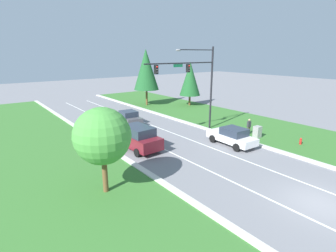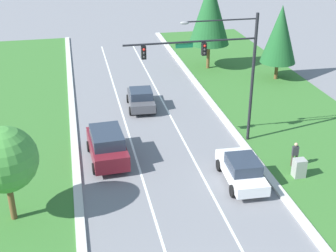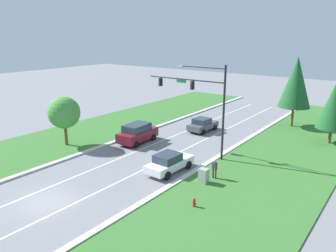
# 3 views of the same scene
# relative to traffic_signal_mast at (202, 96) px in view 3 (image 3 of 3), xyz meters

# --- Properties ---
(ground_plane) EXTENTS (160.00, 160.00, 0.00)m
(ground_plane) POSITION_rel_traffic_signal_mast_xyz_m (-3.85, -14.49, -5.86)
(ground_plane) COLOR slate
(curb_strip_right) EXTENTS (0.50, 90.00, 0.15)m
(curb_strip_right) POSITION_rel_traffic_signal_mast_xyz_m (1.80, -14.49, -5.78)
(curb_strip_right) COLOR beige
(curb_strip_right) RESTS_ON ground_plane
(curb_strip_left) EXTENTS (0.50, 90.00, 0.15)m
(curb_strip_left) POSITION_rel_traffic_signal_mast_xyz_m (-9.50, -14.49, -5.78)
(curb_strip_left) COLOR beige
(curb_strip_left) RESTS_ON ground_plane
(lane_stripe_inner_left) EXTENTS (0.14, 81.00, 0.01)m
(lane_stripe_inner_left) POSITION_rel_traffic_signal_mast_xyz_m (-5.65, -14.49, -5.85)
(lane_stripe_inner_left) COLOR white
(lane_stripe_inner_left) RESTS_ON ground_plane
(lane_stripe_inner_right) EXTENTS (0.14, 81.00, 0.01)m
(lane_stripe_inner_right) POSITION_rel_traffic_signal_mast_xyz_m (-2.05, -14.49, -5.85)
(lane_stripe_inner_right) COLOR white
(lane_stripe_inner_right) RESTS_ON ground_plane
(traffic_signal_mast) EXTENTS (8.55, 0.41, 8.83)m
(traffic_signal_mast) POSITION_rel_traffic_signal_mast_xyz_m (0.00, 0.00, 0.00)
(traffic_signal_mast) COLOR black
(traffic_signal_mast) RESTS_ON ground_plane
(burgundy_suv) EXTENTS (2.49, 4.94, 2.09)m
(burgundy_suv) POSITION_rel_traffic_signal_mast_xyz_m (-7.46, -0.80, -4.78)
(burgundy_suv) COLOR maroon
(burgundy_suv) RESTS_ON ground_plane
(graphite_sedan) EXTENTS (2.28, 4.28, 1.63)m
(graphite_sedan) POSITION_rel_traffic_signal_mast_xyz_m (-4.03, 7.17, -5.04)
(graphite_sedan) COLOR #4C4C51
(graphite_sedan) RESTS_ON ground_plane
(white_sedan) EXTENTS (2.23, 4.77, 1.66)m
(white_sedan) POSITION_rel_traffic_signal_mast_xyz_m (-0.01, -5.07, -5.02)
(white_sedan) COLOR white
(white_sedan) RESTS_ON ground_plane
(utility_cabinet) EXTENTS (0.70, 0.60, 1.23)m
(utility_cabinet) POSITION_rel_traffic_signal_mast_xyz_m (3.54, -5.30, -5.24)
(utility_cabinet) COLOR #9E9E99
(utility_cabinet) RESTS_ON ground_plane
(pedestrian) EXTENTS (0.41, 0.28, 1.69)m
(pedestrian) POSITION_rel_traffic_signal_mast_xyz_m (3.83, -4.07, -4.92)
(pedestrian) COLOR #42382D
(pedestrian) RESTS_ON ground_plane
(fire_hydrant) EXTENTS (0.34, 0.20, 0.70)m
(fire_hydrant) POSITION_rel_traffic_signal_mast_xyz_m (4.96, -8.93, -5.51)
(fire_hydrant) COLOR red
(fire_hydrant) RESTS_ON ground_plane
(conifer_near_right_tree) EXTENTS (3.91, 3.91, 8.83)m
(conifer_near_right_tree) POSITION_rel_traffic_signal_mast_xyz_m (4.08, 15.68, -0.17)
(conifer_near_right_tree) COLOR brown
(conifer_near_right_tree) RESTS_ON ground_plane
(oak_near_left_tree) EXTENTS (3.33, 3.33, 5.25)m
(oak_near_left_tree) POSITION_rel_traffic_signal_mast_xyz_m (-12.83, -6.05, -2.29)
(oak_near_left_tree) COLOR brown
(oak_near_left_tree) RESTS_ON ground_plane
(conifer_far_right_tree) EXTENTS (3.25, 3.25, 6.91)m
(conifer_far_right_tree) POSITION_rel_traffic_signal_mast_xyz_m (9.40, 11.30, -1.56)
(conifer_far_right_tree) COLOR brown
(conifer_far_right_tree) RESTS_ON ground_plane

